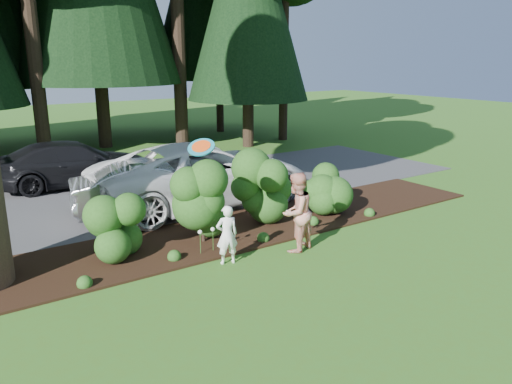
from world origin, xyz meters
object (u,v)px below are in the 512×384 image
(child, at_px, (227,235))
(adult, at_px, (296,212))
(frisbee, at_px, (201,147))
(car_silver_wagon, at_px, (155,188))
(car_dark_suv, at_px, (74,164))
(car_white_suv, at_px, (203,174))

(child, relative_size, adult, 0.71)
(adult, distance_m, frisbee, 2.59)
(car_silver_wagon, height_order, car_dark_suv, car_dark_suv)
(car_dark_suv, distance_m, adult, 8.61)
(car_silver_wagon, relative_size, child, 3.47)
(car_silver_wagon, bearing_deg, adult, -148.78)
(car_silver_wagon, distance_m, adult, 4.26)
(car_white_suv, bearing_deg, car_silver_wagon, 95.10)
(car_silver_wagon, distance_m, car_dark_suv, 4.37)
(car_white_suv, height_order, car_dark_suv, car_white_suv)
(car_silver_wagon, relative_size, frisbee, 7.80)
(car_dark_suv, height_order, adult, adult)
(car_white_suv, relative_size, child, 5.08)
(car_dark_suv, bearing_deg, car_silver_wagon, -162.84)
(child, distance_m, adult, 1.60)
(car_white_suv, distance_m, frisbee, 4.66)
(car_silver_wagon, height_order, car_white_suv, car_white_suv)
(car_white_suv, xyz_separation_m, child, (-1.60, -3.91, -0.28))
(child, xyz_separation_m, frisbee, (-0.49, 0.04, 1.80))
(adult, bearing_deg, car_silver_wagon, -87.12)
(car_silver_wagon, xyz_separation_m, car_dark_suv, (-0.91, 4.27, 0.01))
(car_white_suv, height_order, adult, car_white_suv)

